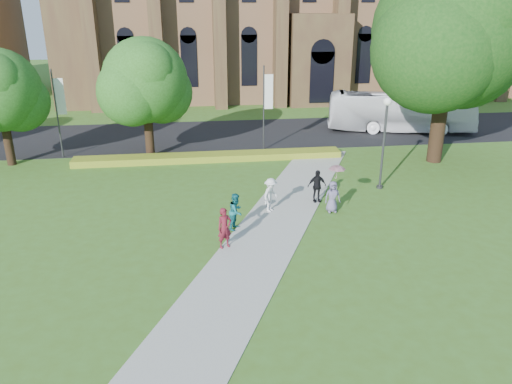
{
  "coord_description": "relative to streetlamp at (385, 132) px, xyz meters",
  "views": [
    {
      "loc": [
        -3.17,
        -19.32,
        10.11
      ],
      "look_at": [
        -0.22,
        2.68,
        1.6
      ],
      "focal_mm": 35.0,
      "sensor_mm": 36.0,
      "label": 1
    }
  ],
  "objects": [
    {
      "name": "pedestrian_4",
      "position": [
        -3.71,
        -3.07,
        -2.44
      ],
      "size": [
        0.81,
        0.53,
        1.63
      ],
      "primitive_type": "imported",
      "rotation": [
        0.0,
        0.0,
        0.02
      ],
      "color": "slate",
      "rests_on": "footpath"
    },
    {
      "name": "road",
      "position": [
        -7.5,
        13.5,
        -3.29
      ],
      "size": [
        160.0,
        10.0,
        0.02
      ],
      "primitive_type": "cube",
      "color": "black",
      "rests_on": "ground"
    },
    {
      "name": "pedestrian_3",
      "position": [
        -4.16,
        -1.6,
        -2.37
      ],
      "size": [
        1.07,
        0.53,
        1.76
      ],
      "primitive_type": "imported",
      "rotation": [
        0.0,
        0.0,
        0.1
      ],
      "color": "black",
      "rests_on": "footpath"
    },
    {
      "name": "ground",
      "position": [
        -7.5,
        -6.5,
        -3.3
      ],
      "size": [
        160.0,
        160.0,
        0.0
      ],
      "primitive_type": "plane",
      "color": "#41631D",
      "rests_on": "ground"
    },
    {
      "name": "pedestrian_1",
      "position": [
        -8.75,
        -4.45,
        -2.37
      ],
      "size": [
        1.01,
        1.08,
        1.76
      ],
      "primitive_type": "imported",
      "rotation": [
        0.0,
        0.0,
        1.04
      ],
      "color": "#15646D",
      "rests_on": "footpath"
    },
    {
      "name": "banner_pole_0",
      "position": [
        -5.39,
        8.7,
        0.09
      ],
      "size": [
        0.7,
        0.1,
        6.0
      ],
      "color": "#38383D",
      "rests_on": "ground"
    },
    {
      "name": "street_tree_1",
      "position": [
        -13.5,
        8.0,
        1.93
      ],
      "size": [
        5.6,
        5.6,
        8.05
      ],
      "color": "#332114",
      "rests_on": "ground"
    },
    {
      "name": "parasol",
      "position": [
        -3.53,
        -2.97,
        -1.27
      ],
      "size": [
        0.96,
        0.96,
        0.72
      ],
      "primitive_type": "imported",
      "rotation": [
        0.0,
        0.0,
        0.21
      ],
      "color": "#DE9F9D",
      "rests_on": "pedestrian_4"
    },
    {
      "name": "flower_hedge",
      "position": [
        -9.5,
        6.7,
        -3.07
      ],
      "size": [
        18.0,
        1.4,
        0.45
      ],
      "primitive_type": "cube",
      "color": "gold",
      "rests_on": "ground"
    },
    {
      "name": "tour_coach",
      "position": [
        6.45,
        12.71,
        -1.64
      ],
      "size": [
        12.06,
        5.31,
        3.27
      ],
      "primitive_type": "imported",
      "rotation": [
        0.0,
        0.0,
        1.34
      ],
      "color": "white",
      "rests_on": "road"
    },
    {
      "name": "large_tree",
      "position": [
        5.5,
        4.5,
        5.07
      ],
      "size": [
        9.6,
        9.6,
        13.2
      ],
      "color": "#332114",
      "rests_on": "ground"
    },
    {
      "name": "streetlamp",
      "position": [
        0.0,
        0.0,
        0.0
      ],
      "size": [
        0.44,
        0.44,
        5.24
      ],
      "color": "#38383D",
      "rests_on": "ground"
    },
    {
      "name": "banner_pole_1",
      "position": [
        -19.39,
        8.7,
        0.09
      ],
      "size": [
        0.7,
        0.1,
        6.0
      ],
      "color": "#38383D",
      "rests_on": "ground"
    },
    {
      "name": "footpath",
      "position": [
        -7.5,
        -5.5,
        -3.28
      ],
      "size": [
        15.58,
        28.54,
        0.04
      ],
      "primitive_type": "cube",
      "rotation": [
        0.0,
        0.0,
        -0.44
      ],
      "color": "#B2B2A8",
      "rests_on": "ground"
    },
    {
      "name": "pedestrian_0",
      "position": [
        -9.42,
        -6.28,
        -2.34
      ],
      "size": [
        0.78,
        0.66,
        1.82
      ],
      "primitive_type": "imported",
      "rotation": [
        0.0,
        0.0,
        0.41
      ],
      "color": "maroon",
      "rests_on": "footpath"
    },
    {
      "name": "pedestrian_2",
      "position": [
        -6.81,
        -2.57,
        -2.38
      ],
      "size": [
        1.23,
        1.29,
        1.76
      ],
      "primitive_type": "imported",
      "rotation": [
        0.0,
        0.0,
        0.88
      ],
      "color": "silver",
      "rests_on": "footpath"
    }
  ]
}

